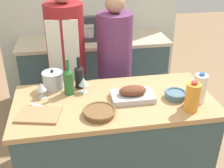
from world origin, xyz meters
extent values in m
cube|color=#3D565B|center=(0.00, 0.00, 0.45)|extent=(1.49, 0.70, 0.90)
cube|color=tan|center=(0.00, 0.00, 0.92)|extent=(1.54, 0.72, 0.04)
cube|color=#3D565B|center=(0.00, 1.45, 0.45)|extent=(1.77, 0.58, 0.90)
cube|color=beige|center=(0.00, 1.45, 0.92)|extent=(1.82, 0.60, 0.04)
cube|color=silver|center=(0.00, 1.80, 1.27)|extent=(2.32, 0.10, 2.55)
cube|color=#BCBCC1|center=(0.14, -0.01, 0.96)|extent=(0.33, 0.21, 0.04)
ellipsoid|color=brown|center=(0.14, -0.01, 1.01)|extent=(0.21, 0.12, 0.07)
cylinder|color=brown|center=(-0.14, -0.18, 0.96)|extent=(0.22, 0.22, 0.04)
torus|color=brown|center=(-0.14, -0.18, 0.97)|extent=(0.23, 0.23, 0.02)
cube|color=#AD7F51|center=(-0.56, -0.12, 0.95)|extent=(0.33, 0.26, 0.02)
cylinder|color=#B7B7BC|center=(-0.46, 0.26, 1.01)|extent=(0.16, 0.16, 0.14)
cylinder|color=#B7B7BC|center=(-0.46, 0.26, 1.08)|extent=(0.17, 0.17, 0.01)
sphere|color=black|center=(-0.46, 0.26, 1.10)|extent=(0.02, 0.02, 0.02)
cylinder|color=slate|center=(0.47, -0.06, 0.96)|extent=(0.16, 0.16, 0.05)
torus|color=slate|center=(0.47, -0.06, 0.98)|extent=(0.17, 0.17, 0.02)
cylinder|color=orange|center=(0.52, -0.23, 1.04)|extent=(0.10, 0.10, 0.21)
cylinder|color=red|center=(0.52, -0.23, 1.16)|extent=(0.04, 0.04, 0.02)
cylinder|color=white|center=(0.62, -0.13, 1.05)|extent=(0.10, 0.10, 0.22)
cylinder|color=#3360B2|center=(0.62, -0.13, 1.17)|extent=(0.04, 0.04, 0.02)
cylinder|color=#28662D|center=(-0.34, 0.16, 1.03)|extent=(0.08, 0.08, 0.18)
cone|color=#28662D|center=(-0.34, 0.16, 1.14)|extent=(0.08, 0.08, 0.04)
cylinder|color=#28662D|center=(-0.34, 0.16, 1.20)|extent=(0.03, 0.03, 0.08)
cylinder|color=black|center=(-0.25, 0.25, 1.02)|extent=(0.08, 0.08, 0.17)
cone|color=black|center=(-0.25, 0.25, 1.12)|extent=(0.08, 0.08, 0.03)
cylinder|color=black|center=(-0.25, 0.25, 1.17)|extent=(0.03, 0.03, 0.07)
cylinder|color=silver|center=(-0.22, 0.16, 0.94)|extent=(0.06, 0.06, 0.00)
cylinder|color=silver|center=(-0.22, 0.16, 0.97)|extent=(0.01, 0.01, 0.06)
cone|color=silver|center=(-0.22, 0.16, 1.03)|extent=(0.08, 0.08, 0.06)
cylinder|color=silver|center=(-0.55, 0.13, 0.94)|extent=(0.06, 0.06, 0.00)
cylinder|color=silver|center=(-0.55, 0.13, 0.97)|extent=(0.01, 0.01, 0.06)
cone|color=silver|center=(-0.55, 0.13, 1.03)|extent=(0.08, 0.08, 0.06)
cube|color=#B7B7BC|center=(-0.58, 0.01, 0.94)|extent=(0.12, 0.09, 0.01)
cube|color=black|center=(-0.50, -0.04, 0.94)|extent=(0.08, 0.06, 0.01)
cube|color=#333842|center=(-0.03, 1.40, 0.96)|extent=(0.18, 0.14, 0.05)
cylinder|color=#B7B7BC|center=(-0.05, 1.40, 1.03)|extent=(0.13, 0.13, 0.09)
cube|color=#333842|center=(0.04, 1.40, 1.07)|extent=(0.05, 0.08, 0.16)
cube|color=#333842|center=(-0.03, 1.40, 1.19)|extent=(0.17, 0.08, 0.08)
cylinder|color=#332D28|center=(0.35, 1.29, 1.01)|extent=(0.06, 0.06, 0.15)
cylinder|color=black|center=(0.35, 1.29, 1.09)|extent=(0.02, 0.02, 0.02)
cylinder|color=#332D28|center=(0.40, 1.53, 0.99)|extent=(0.06, 0.06, 0.11)
cylinder|color=black|center=(0.40, 1.53, 1.06)|extent=(0.02, 0.02, 0.02)
cube|color=beige|center=(-0.34, 0.75, 0.42)|extent=(0.31, 0.24, 0.83)
cylinder|color=maroon|center=(-0.34, 0.75, 1.18)|extent=(0.36, 0.36, 0.69)
cube|color=silver|center=(-0.36, 0.58, 0.98)|extent=(0.28, 0.05, 0.88)
cube|color=beige|center=(0.14, 0.73, 0.39)|extent=(0.32, 0.27, 0.77)
cylinder|color=#663360|center=(0.14, 0.73, 1.10)|extent=(0.34, 0.34, 0.65)
sphere|color=tan|center=(0.14, 0.73, 1.51)|extent=(0.19, 0.19, 0.19)
camera|label=1|loc=(-0.33, -1.82, 2.06)|focal=45.00mm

